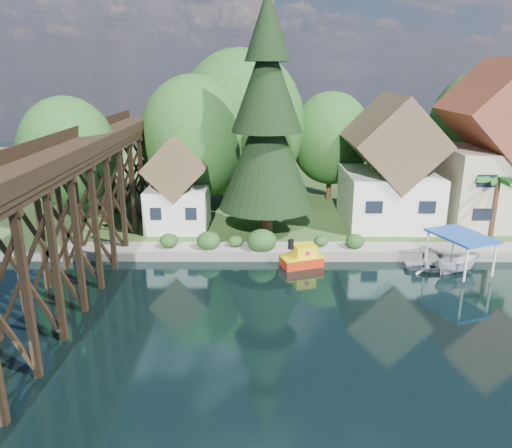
# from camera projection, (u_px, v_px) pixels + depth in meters

# --- Properties ---
(ground) EXTENTS (140.00, 140.00, 0.00)m
(ground) POSITION_uv_depth(u_px,v_px,m) (332.00, 312.00, 28.82)
(ground) COLOR black
(ground) RESTS_ON ground
(bank) EXTENTS (140.00, 52.00, 0.50)m
(bank) POSITION_uv_depth(u_px,v_px,m) (293.00, 181.00, 61.21)
(bank) COLOR #314D1E
(bank) RESTS_ON ground
(seawall) EXTENTS (60.00, 0.40, 0.62)m
(seawall) POSITION_uv_depth(u_px,v_px,m) (371.00, 257.00, 36.36)
(seawall) COLOR slate
(seawall) RESTS_ON ground
(promenade) EXTENTS (50.00, 2.60, 0.06)m
(promenade) POSITION_uv_depth(u_px,v_px,m) (394.00, 248.00, 37.53)
(promenade) COLOR gray
(promenade) RESTS_ON bank
(trestle_bridge) EXTENTS (4.12, 44.18, 9.30)m
(trestle_bridge) POSITION_uv_depth(u_px,v_px,m) (77.00, 199.00, 32.21)
(trestle_bridge) COLOR black
(trestle_bridge) RESTS_ON ground
(house_left) EXTENTS (7.64, 8.64, 11.02)m
(house_left) POSITION_uv_depth(u_px,v_px,m) (390.00, 170.00, 42.55)
(house_left) COLOR silver
(house_left) RESTS_ON bank
(house_center) EXTENTS (8.65, 9.18, 13.89)m
(house_center) POSITION_uv_depth(u_px,v_px,m) (495.00, 155.00, 42.62)
(house_center) COLOR #BAB091
(house_center) RESTS_ON bank
(shed) EXTENTS (5.09, 5.40, 7.85)m
(shed) POSITION_uv_depth(u_px,v_px,m) (177.00, 189.00, 41.56)
(shed) COLOR silver
(shed) RESTS_ON bank
(bg_trees) EXTENTS (49.90, 13.30, 10.57)m
(bg_trees) POSITION_uv_depth(u_px,v_px,m) (314.00, 137.00, 46.94)
(bg_trees) COLOR #382314
(bg_trees) RESTS_ON bank
(shrubs) EXTENTS (15.76, 2.47, 1.70)m
(shrubs) POSITION_uv_depth(u_px,v_px,m) (254.00, 239.00, 37.31)
(shrubs) COLOR #153A15
(shrubs) RESTS_ON bank
(conifer) EXTENTS (7.55, 7.55, 18.59)m
(conifer) POSITION_uv_depth(u_px,v_px,m) (267.00, 123.00, 38.17)
(conifer) COLOR #382314
(conifer) RESTS_ON bank
(palm_tree) EXTENTS (4.22, 4.22, 5.20)m
(palm_tree) POSITION_uv_depth(u_px,v_px,m) (498.00, 181.00, 39.02)
(palm_tree) COLOR #382314
(palm_tree) RESTS_ON bank
(tugboat) EXTENTS (3.28, 2.46, 2.12)m
(tugboat) POSITION_uv_depth(u_px,v_px,m) (302.00, 258.00, 35.32)
(tugboat) COLOR #B2250B
(tugboat) RESTS_ON ground
(boat_white_a) EXTENTS (3.68, 2.80, 0.71)m
(boat_white_a) POSITION_uv_depth(u_px,v_px,m) (430.00, 264.00, 34.85)
(boat_white_a) COLOR white
(boat_white_a) RESTS_ON ground
(boat_canopy) EXTENTS (4.26, 5.01, 2.73)m
(boat_canopy) POSITION_uv_depth(u_px,v_px,m) (459.00, 256.00, 34.07)
(boat_canopy) COLOR silver
(boat_canopy) RESTS_ON ground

